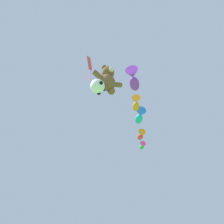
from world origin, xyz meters
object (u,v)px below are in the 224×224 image
fish_kite_tangerine (136,104)px  fish_kite_teal (140,116)px  teddy_bear_kite (108,79)px  fish_kite_crimson (141,135)px  diamond_kite (89,65)px  soccer_ball_kite (98,86)px  fish_kite_violet (133,79)px  fish_kite_emerald (142,146)px

fish_kite_tangerine → fish_kite_teal: (2.49, 2.19, 0.84)m
teddy_bear_kite → fish_kite_crimson: fish_kite_crimson is taller
diamond_kite → fish_kite_crimson: bearing=29.4°
fish_kite_tangerine → fish_kite_teal: bearing=41.4°
fish_kite_teal → diamond_kite: fish_kite_teal is taller
fish_kite_crimson → soccer_ball_kite: bearing=-143.9°
fish_kite_tangerine → diamond_kite: diamond_kite is taller
fish_kite_crimson → fish_kite_teal: bearing=-132.4°
soccer_ball_kite → fish_kite_violet: bearing=18.3°
teddy_bear_kite → fish_kite_teal: bearing=34.1°
teddy_bear_kite → fish_kite_tangerine: size_ratio=1.13×
teddy_bear_kite → fish_kite_tangerine: 6.11m
fish_kite_teal → diamond_kite: size_ratio=0.88×
diamond_kite → fish_kite_teal: bearing=23.4°
teddy_bear_kite → fish_kite_violet: fish_kite_violet is taller
soccer_ball_kite → fish_kite_emerald: bearing=37.7°
fish_kite_violet → fish_kite_crimson: bearing=44.9°
fish_kite_violet → fish_kite_emerald: bearing=44.9°
teddy_bear_kite → fish_kite_emerald: fish_kite_emerald is taller
fish_kite_violet → diamond_kite: 4.08m
fish_kite_emerald → diamond_kite: (-12.17, -7.74, 0.32)m
teddy_bear_kite → soccer_ball_kite: bearing=-162.1°
fish_kite_violet → fish_kite_tangerine: 2.53m
fish_kite_crimson → fish_kite_tangerine: bearing=-135.7°
fish_kite_teal → fish_kite_tangerine: bearing=-138.6°
soccer_ball_kite → fish_kite_tangerine: fish_kite_tangerine is taller
teddy_bear_kite → soccer_ball_kite: teddy_bear_kite is taller
teddy_bear_kite → fish_kite_crimson: bearing=37.4°
soccer_ball_kite → diamond_kite: 4.19m
teddy_bear_kite → fish_kite_crimson: size_ratio=1.12×
fish_kite_violet → fish_kite_teal: size_ratio=0.95×
diamond_kite → soccer_ball_kite: bearing=-92.8°
fish_kite_tangerine → fish_kite_crimson: 6.28m
fish_kite_tangerine → fish_kite_teal: size_ratio=0.75×
fish_kite_violet → fish_kite_emerald: (8.14, 8.13, -0.86)m
teddy_bear_kite → fish_kite_violet: 4.59m
soccer_ball_kite → fish_kite_crimson: (10.27, 7.49, 3.59)m
teddy_bear_kite → diamond_kite: 2.98m
teddy_bear_kite → soccer_ball_kite: 1.59m
fish_kite_emerald → fish_kite_crimson: bearing=-134.8°
teddy_bear_kite → fish_kite_teal: fish_kite_teal is taller
fish_kite_emerald → soccer_ball_kite: bearing=-142.3°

